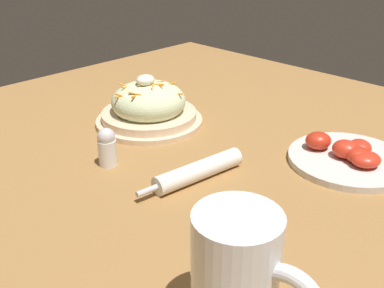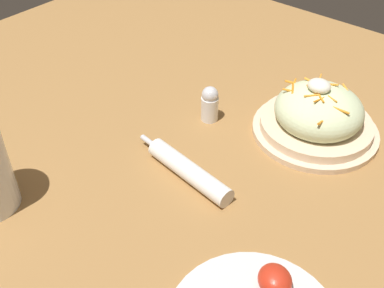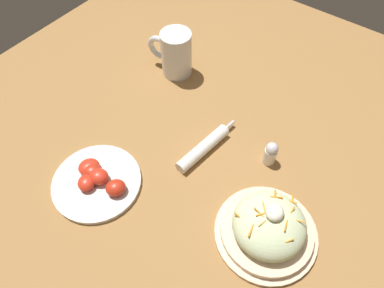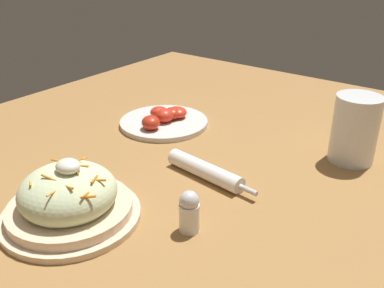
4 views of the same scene
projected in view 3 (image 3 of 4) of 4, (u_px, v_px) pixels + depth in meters
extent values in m
plane|color=#9E703D|center=(204.00, 138.00, 0.91)|extent=(1.43, 1.43, 0.00)
cylinder|color=beige|center=(265.00, 233.00, 0.75)|extent=(0.22, 0.22, 0.01)
cylinder|color=beige|center=(267.00, 231.00, 0.74)|extent=(0.20, 0.20, 0.02)
ellipsoid|color=beige|center=(269.00, 225.00, 0.71)|extent=(0.15, 0.15, 0.08)
cylinder|color=orange|center=(293.00, 202.00, 0.72)|extent=(0.03, 0.02, 0.01)
cylinder|color=orange|center=(289.00, 241.00, 0.66)|extent=(0.02, 0.01, 0.01)
cylinder|color=orange|center=(286.00, 226.00, 0.67)|extent=(0.03, 0.01, 0.01)
cylinder|color=orange|center=(272.00, 208.00, 0.69)|extent=(0.03, 0.02, 0.00)
cylinder|color=orange|center=(251.00, 230.00, 0.67)|extent=(0.03, 0.01, 0.01)
cylinder|color=orange|center=(292.00, 211.00, 0.70)|extent=(0.02, 0.00, 0.01)
cylinder|color=orange|center=(263.00, 214.00, 0.69)|extent=(0.03, 0.02, 0.01)
cylinder|color=orange|center=(239.00, 216.00, 0.70)|extent=(0.00, 0.02, 0.01)
cylinder|color=orange|center=(276.00, 197.00, 0.72)|extent=(0.02, 0.02, 0.01)
cylinder|color=orange|center=(291.00, 202.00, 0.72)|extent=(0.01, 0.02, 0.01)
cylinder|color=orange|center=(260.00, 213.00, 0.69)|extent=(0.01, 0.03, 0.01)
cylinder|color=orange|center=(275.00, 196.00, 0.72)|extent=(0.02, 0.01, 0.01)
cylinder|color=orange|center=(264.00, 208.00, 0.69)|extent=(0.02, 0.02, 0.01)
cylinder|color=orange|center=(298.00, 221.00, 0.69)|extent=(0.01, 0.03, 0.01)
cylinder|color=orange|center=(262.00, 223.00, 0.67)|extent=(0.02, 0.01, 0.00)
ellipsoid|color=white|center=(275.00, 212.00, 0.68)|extent=(0.04, 0.04, 0.02)
cylinder|color=white|center=(176.00, 54.00, 1.00)|extent=(0.09, 0.09, 0.14)
cylinder|color=gold|center=(177.00, 62.00, 1.02)|extent=(0.08, 0.08, 0.07)
cylinder|color=white|center=(176.00, 51.00, 0.99)|extent=(0.08, 0.08, 0.01)
torus|color=white|center=(160.00, 48.00, 1.02)|extent=(0.03, 0.08, 0.08)
cylinder|color=white|center=(203.00, 148.00, 0.87)|extent=(0.17, 0.05, 0.03)
cylinder|color=silver|center=(229.00, 125.00, 0.91)|extent=(0.04, 0.01, 0.01)
cylinder|color=silver|center=(97.00, 182.00, 0.82)|extent=(0.21, 0.21, 0.01)
ellipsoid|color=red|center=(92.00, 171.00, 0.82)|extent=(0.06, 0.06, 0.03)
ellipsoid|color=red|center=(116.00, 188.00, 0.79)|extent=(0.06, 0.06, 0.03)
ellipsoid|color=red|center=(89.00, 167.00, 0.83)|extent=(0.07, 0.06, 0.03)
ellipsoid|color=red|center=(86.00, 183.00, 0.80)|extent=(0.06, 0.06, 0.03)
ellipsoid|color=red|center=(99.00, 176.00, 0.81)|extent=(0.05, 0.06, 0.03)
cylinder|color=white|center=(270.00, 156.00, 0.85)|extent=(0.03, 0.03, 0.05)
sphere|color=silver|center=(272.00, 148.00, 0.82)|extent=(0.03, 0.03, 0.03)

